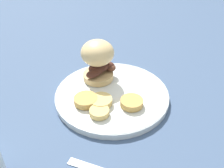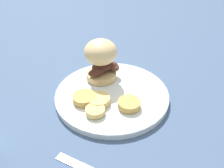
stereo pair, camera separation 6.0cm
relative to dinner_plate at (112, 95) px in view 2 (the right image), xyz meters
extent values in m
plane|color=#3D5170|center=(0.00, 0.00, -0.01)|extent=(4.00, 4.00, 0.00)
cylinder|color=silver|center=(0.00, 0.00, 0.00)|extent=(0.27, 0.27, 0.01)
torus|color=silver|center=(0.00, 0.00, 0.00)|extent=(0.27, 0.27, 0.01)
cylinder|color=tan|center=(-0.05, 0.04, 0.02)|extent=(0.08, 0.08, 0.02)
ellipsoid|color=brown|center=(-0.06, 0.08, 0.04)|extent=(0.04, 0.04, 0.02)
ellipsoid|color=brown|center=(-0.06, 0.05, 0.04)|extent=(0.04, 0.04, 0.02)
ellipsoid|color=#4C281E|center=(-0.05, 0.05, 0.04)|extent=(0.06, 0.06, 0.02)
ellipsoid|color=#563323|center=(-0.03, 0.07, 0.03)|extent=(0.04, 0.04, 0.02)
ellipsoid|color=#4C281E|center=(-0.06, 0.02, 0.03)|extent=(0.04, 0.05, 0.02)
ellipsoid|color=#4C281E|center=(-0.03, 0.07, 0.03)|extent=(0.04, 0.04, 0.02)
ellipsoid|color=#4C281E|center=(-0.06, 0.04, 0.03)|extent=(0.05, 0.05, 0.02)
ellipsoid|color=#E5C17F|center=(-0.05, 0.04, 0.08)|extent=(0.08, 0.08, 0.06)
cylinder|color=#DBB766|center=(0.00, -0.08, 0.01)|extent=(0.04, 0.04, 0.01)
cylinder|color=tan|center=(0.06, -0.03, 0.01)|extent=(0.05, 0.05, 0.01)
cylinder|color=#DBB766|center=(-0.01, -0.05, 0.01)|extent=(0.05, 0.05, 0.01)
cylinder|color=tan|center=(-0.04, -0.05, 0.01)|extent=(0.05, 0.05, 0.01)
cube|color=silver|center=(0.04, -0.20, -0.01)|extent=(0.10, 0.02, 0.00)
camera|label=1|loc=(0.16, -0.46, 0.39)|focal=42.00mm
camera|label=2|loc=(0.22, -0.44, 0.39)|focal=42.00mm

